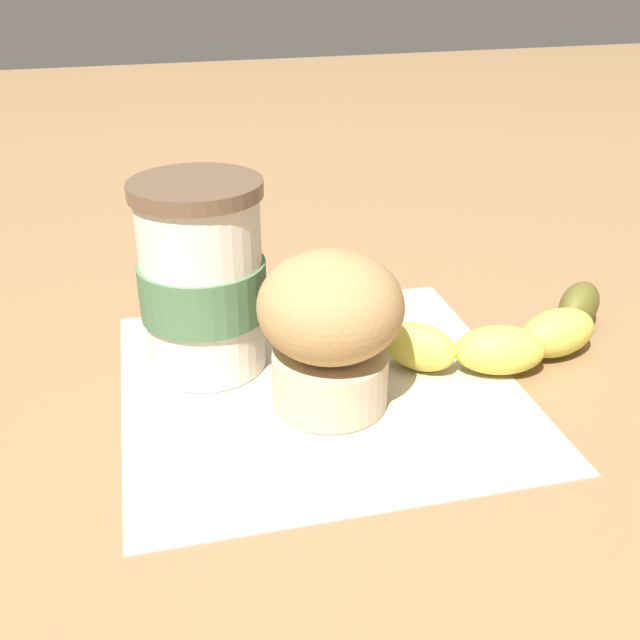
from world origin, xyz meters
The scene contains 5 objects.
ground_plane centered at (0.00, 0.00, 0.00)m, with size 3.00×3.00×0.00m, color #936D47.
paper_napkin centered at (0.00, 0.00, 0.00)m, with size 0.27×0.27×0.00m, color beige.
coffee_cup centered at (-0.07, 0.05, 0.07)m, with size 0.09×0.09×0.13m.
muffin centered at (0.00, -0.02, 0.06)m, with size 0.09×0.09×0.10m.
banana centered at (0.15, 0.00, 0.02)m, with size 0.20×0.10×0.03m.
Camera 1 is at (-0.12, -0.42, 0.27)m, focal length 42.00 mm.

